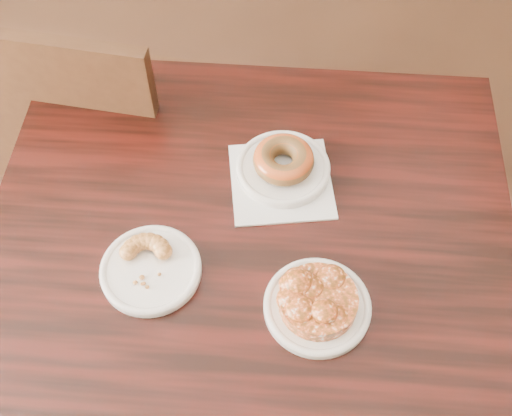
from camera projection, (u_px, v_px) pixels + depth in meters
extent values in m
plane|color=black|center=(272.00, 353.00, 1.73)|extent=(5.00, 5.00, 0.00)
cube|color=black|center=(249.00, 346.00, 1.35)|extent=(1.09, 1.09, 0.75)
cube|color=white|center=(281.00, 181.00, 1.12)|extent=(0.19, 0.19, 0.00)
cylinder|color=white|center=(283.00, 168.00, 1.13)|extent=(0.17, 0.17, 0.01)
cylinder|color=white|center=(151.00, 270.00, 1.02)|extent=(0.16, 0.16, 0.01)
cylinder|color=white|center=(317.00, 307.00, 0.99)|extent=(0.17, 0.17, 0.01)
torus|color=#933C15|center=(284.00, 160.00, 1.11)|extent=(0.11, 0.11, 0.04)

